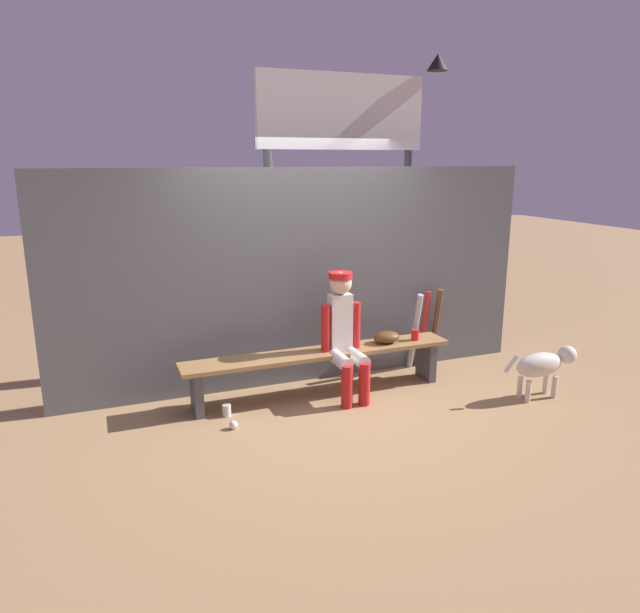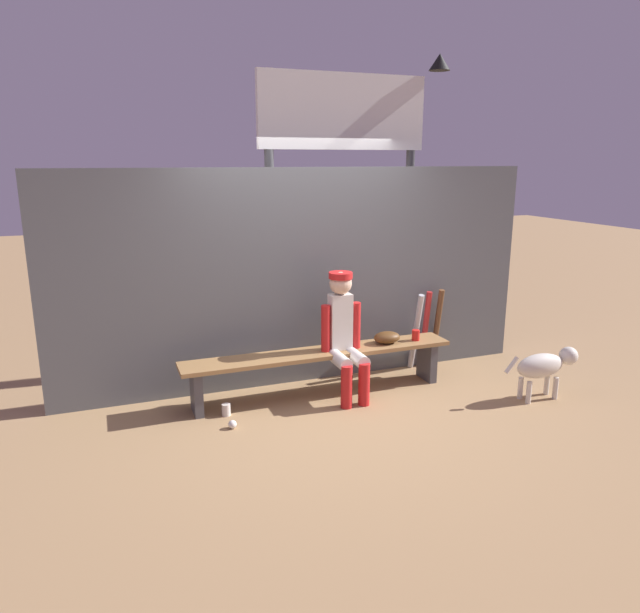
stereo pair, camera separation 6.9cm
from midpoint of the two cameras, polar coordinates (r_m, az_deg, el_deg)
ground_plane at (r=5.90m, az=0.34°, el=-8.56°), size 30.00×30.00×0.00m
chainlink_fence at (r=5.96m, az=-1.15°, el=2.78°), size 5.05×0.03×2.20m
dugout_bench at (r=5.77m, az=0.34°, el=-5.25°), size 2.72×0.36×0.45m
player_seated at (r=5.66m, az=2.74°, el=-2.44°), size 0.41×0.55×1.23m
baseball_glove at (r=6.01m, az=6.86°, el=-3.01°), size 0.28×0.20×0.12m
bat_aluminum_silver at (r=6.50m, az=9.60°, el=-2.45°), size 0.08×0.27×0.88m
bat_aluminum_red at (r=6.63m, az=10.49°, el=-2.19°), size 0.09×0.16×0.88m
bat_wood_dark at (r=6.71m, az=11.59°, el=-1.99°), size 0.08×0.19×0.89m
baseball at (r=5.24m, az=-8.14°, el=-11.29°), size 0.07×0.07×0.07m
cup_on_ground at (r=5.49m, az=-8.77°, el=-9.90°), size 0.08×0.08×0.11m
cup_on_bench at (r=6.14m, az=9.62°, el=-2.77°), size 0.08×0.08×0.11m
scoreboard at (r=6.72m, az=3.09°, el=15.14°), size 2.21×0.27×3.42m
dog at (r=6.11m, az=21.33°, el=-5.37°), size 0.84×0.20×0.49m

